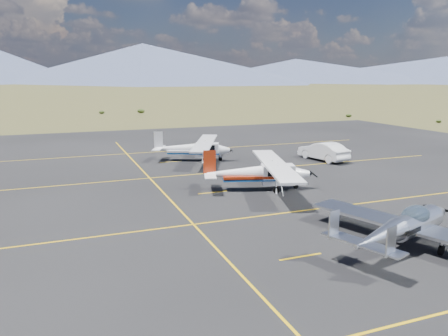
{
  "coord_description": "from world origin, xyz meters",
  "views": [
    {
      "loc": [
        -12.14,
        -18.31,
        7.45
      ],
      "look_at": [
        -2.25,
        7.39,
        1.6
      ],
      "focal_mm": 35.0,
      "sensor_mm": 36.0,
      "label": 1
    }
  ],
  "objects": [
    {
      "name": "ground",
      "position": [
        0.0,
        0.0,
        0.0
      ],
      "size": [
        1600.0,
        1600.0,
        0.0
      ],
      "primitive_type": "plane",
      "color": "#383D1C",
      "rests_on": "ground"
    },
    {
      "name": "aircraft_low_wing",
      "position": [
        1.68,
        -4.39,
        1.05
      ],
      "size": [
        7.42,
        10.02,
        2.2
      ],
      "rotation": [
        0.0,
        0.0,
        0.34
      ],
      "color": "silver",
      "rests_on": "apron"
    },
    {
      "name": "aircraft_cessna",
      "position": [
        0.11,
        7.1,
        1.2
      ],
      "size": [
        7.15,
        10.57,
        2.69
      ],
      "rotation": [
        0.0,
        0.0,
        -0.29
      ],
      "color": "white",
      "rests_on": "apron"
    },
    {
      "name": "apron",
      "position": [
        0.0,
        7.0,
        0.0
      ],
      "size": [
        72.0,
        72.0,
        0.02
      ],
      "primitive_type": "cube",
      "color": "black",
      "rests_on": "ground"
    },
    {
      "name": "aircraft_plain",
      "position": [
        -0.95,
        18.32,
        1.15
      ],
      "size": [
        7.44,
        9.81,
        2.58
      ],
      "rotation": [
        0.0,
        0.0,
        -0.43
      ],
      "color": "silver",
      "rests_on": "apron"
    },
    {
      "name": "sedan",
      "position": [
        9.95,
        14.38,
        0.83
      ],
      "size": [
        2.66,
        5.2,
        1.63
      ],
      "primitive_type": "imported",
      "rotation": [
        0.0,
        0.0,
        3.34
      ],
      "color": "white",
      "rests_on": "apron"
    }
  ]
}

